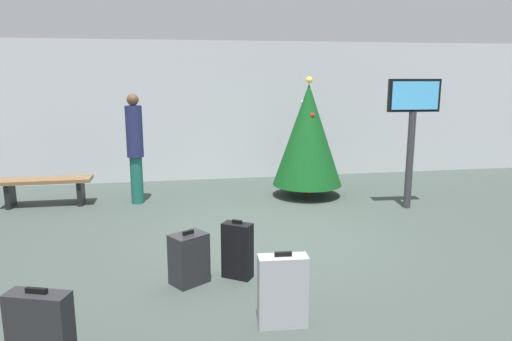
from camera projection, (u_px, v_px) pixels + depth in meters
name	position (u px, v px, depth m)	size (l,w,h in m)	color
ground_plane	(268.00, 238.00, 6.53)	(16.00, 16.00, 0.00)	#38423D
back_wall	(231.00, 111.00, 10.08)	(16.00, 0.20, 2.91)	#B7BCC1
holiday_tree	(308.00, 135.00, 8.57)	(1.27, 1.27, 2.18)	#4C3319
flight_info_kiosk	(413.00, 120.00, 7.72)	(0.87, 0.14, 2.15)	#333338
waiting_bench	(45.00, 185.00, 8.07)	(1.53, 0.44, 0.48)	brown
traveller_0	(135.00, 145.00, 8.11)	(0.37, 0.37, 1.90)	#19594C
suitcase_0	(237.00, 250.00, 5.22)	(0.36, 0.32, 0.67)	black
suitcase_1	(41.00, 338.00, 3.43)	(0.49, 0.31, 0.74)	#232326
suitcase_2	(283.00, 291.00, 4.20)	(0.45, 0.21, 0.70)	#9EA0A5
suitcase_3	(189.00, 259.00, 5.08)	(0.46, 0.43, 0.59)	#232326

